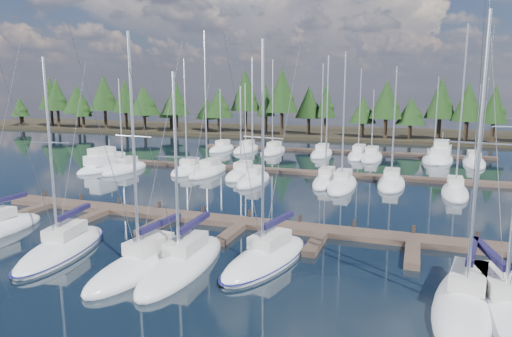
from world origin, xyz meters
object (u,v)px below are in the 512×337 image
at_px(front_sailboat_4, 266,258).
at_px(front_sailboat_6, 499,306).
at_px(motor_yacht_left, 105,165).
at_px(front_sailboat_5, 466,301).
at_px(front_sailboat_3, 183,264).
at_px(front_sailboat_1, 63,249).
at_px(main_dock, 242,225).
at_px(front_sailboat_2, 145,263).
at_px(motor_yacht_right, 441,157).

distance_m(front_sailboat_4, front_sailboat_6, 12.19).
height_order(front_sailboat_6, motor_yacht_left, front_sailboat_6).
bearing_deg(front_sailboat_5, front_sailboat_3, -178.64).
relative_size(front_sailboat_4, front_sailboat_6, 0.87).
xyz_separation_m(front_sailboat_1, motor_yacht_left, (-16.80, 25.93, 0.24)).
distance_m(front_sailboat_5, motor_yacht_left, 47.26).
height_order(main_dock, motor_yacht_left, motor_yacht_left).
bearing_deg(front_sailboat_3, front_sailboat_1, -177.65).
bearing_deg(motor_yacht_left, front_sailboat_6, -31.50).
xyz_separation_m(front_sailboat_2, motor_yacht_left, (-23.03, 26.32, 0.22)).
distance_m(front_sailboat_1, front_sailboat_2, 6.24).
height_order(front_sailboat_1, front_sailboat_6, front_sailboat_6).
xyz_separation_m(main_dock, front_sailboat_4, (3.88, -5.95, 0.08)).
relative_size(front_sailboat_1, motor_yacht_right, 1.27).
xyz_separation_m(front_sailboat_4, front_sailboat_6, (12.00, -2.14, 0.01)).
distance_m(main_dock, front_sailboat_6, 17.82).
xyz_separation_m(main_dock, front_sailboat_6, (15.87, -8.10, 0.09)).
xyz_separation_m(front_sailboat_2, motor_yacht_right, (17.64, 48.18, 0.24)).
distance_m(main_dock, front_sailboat_3, 8.37).
bearing_deg(front_sailboat_6, front_sailboat_3, -179.07).
height_order(front_sailboat_5, front_sailboat_6, front_sailboat_6).
bearing_deg(main_dock, front_sailboat_4, -56.93).
height_order(front_sailboat_1, front_sailboat_2, front_sailboat_2).
relative_size(front_sailboat_3, front_sailboat_5, 0.83).
bearing_deg(front_sailboat_1, front_sailboat_6, 1.41).
bearing_deg(front_sailboat_1, front_sailboat_2, -3.62).
xyz_separation_m(front_sailboat_3, front_sailboat_5, (14.85, 0.35, 0.01)).
bearing_deg(front_sailboat_2, main_dock, 75.11).
height_order(front_sailboat_4, front_sailboat_6, front_sailboat_6).
distance_m(front_sailboat_1, front_sailboat_5, 23.16).
xyz_separation_m(front_sailboat_5, motor_yacht_left, (-39.96, 25.24, 0.23)).
bearing_deg(main_dock, motor_yacht_right, 68.72).
xyz_separation_m(front_sailboat_3, motor_yacht_left, (-25.10, 25.59, 0.24)).
bearing_deg(front_sailboat_1, front_sailboat_5, 1.72).
bearing_deg(front_sailboat_2, front_sailboat_5, 3.68).
xyz_separation_m(front_sailboat_3, motor_yacht_right, (15.57, 47.44, 0.26)).
bearing_deg(motor_yacht_right, front_sailboat_2, -110.11).
distance_m(front_sailboat_5, motor_yacht_right, 47.10).
bearing_deg(front_sailboat_6, motor_yacht_right, 90.79).
distance_m(front_sailboat_4, front_sailboat_5, 10.83).
distance_m(front_sailboat_2, front_sailboat_3, 2.20).
relative_size(front_sailboat_1, front_sailboat_5, 0.90).
relative_size(front_sailboat_6, motor_yacht_left, 1.63).
bearing_deg(main_dock, front_sailboat_1, -134.83).
bearing_deg(motor_yacht_right, front_sailboat_1, -116.54).
distance_m(main_dock, front_sailboat_5, 16.57).
bearing_deg(front_sailboat_4, front_sailboat_1, -167.62).
bearing_deg(front_sailboat_5, front_sailboat_4, 169.06).
bearing_deg(front_sailboat_6, front_sailboat_5, 176.28).
bearing_deg(front_sailboat_5, motor_yacht_right, 89.13).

